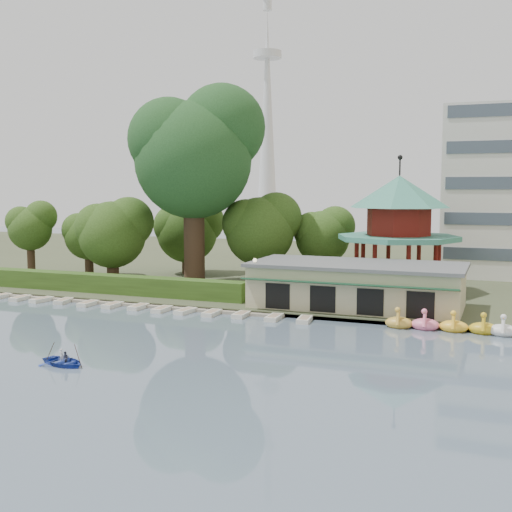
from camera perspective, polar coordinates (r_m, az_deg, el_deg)
The scene contains 14 objects.
ground_plane at distance 41.48m, azimuth -11.82°, elevation -9.27°, with size 220.00×220.00×0.00m, color slate.
shore at distance 88.87m, azimuth 6.76°, elevation -0.85°, with size 220.00×70.00×0.40m, color #424930.
embankment at distance 56.33m, azimuth -2.16°, elevation -4.90°, with size 220.00×0.60×0.30m, color gray.
dock at distance 61.93m, azimuth -12.47°, elevation -4.07°, with size 34.00×1.60×0.24m, color gray.
boathouse at distance 57.33m, azimuth 8.94°, elevation -2.53°, with size 18.60×9.39×3.90m.
pavilion at distance 66.28m, azimuth 12.56°, elevation 3.00°, with size 12.40×12.40×13.50m.
broadcast_tower at distance 186.30m, azimuth 1.01°, elevation 13.23°, with size 8.00×8.00×96.00m.
hedge at distance 66.10m, azimuth -13.07°, elevation -2.41°, with size 30.00×2.00×1.80m, color #32511A.
lamp_post at distance 56.80m, azimuth -0.10°, elevation -1.55°, with size 0.36×0.36×4.28m.
big_tree at distance 69.03m, azimuth -5.39°, elevation 9.40°, with size 13.66×12.73×21.51m.
small_trees at distance 73.61m, azimuth -6.43°, elevation 2.36°, with size 39.12×17.52×10.00m.
swan_boats at distance 51.17m, azimuth 19.41°, elevation -6.10°, with size 14.95×1.98×1.92m.
moored_rowboats at distance 59.68m, azimuth -11.65°, elevation -4.37°, with size 35.07×2.71×0.36m.
rowboat_with_passengers at distance 41.72m, azimuth -16.74°, elevation -8.67°, with size 4.96×4.05×2.01m.
Camera 1 is at (21.99, -33.43, 10.91)m, focal length 45.00 mm.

